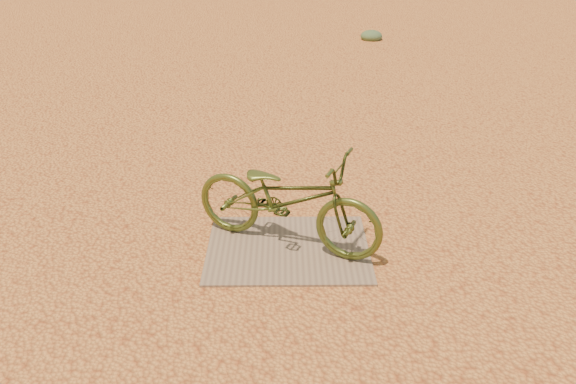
{
  "coord_description": "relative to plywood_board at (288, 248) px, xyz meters",
  "views": [
    {
      "loc": [
        0.37,
        -3.89,
        2.88
      ],
      "look_at": [
        0.41,
        0.52,
        0.6
      ],
      "focal_mm": 35.0,
      "sensor_mm": 36.0,
      "label": 1
    }
  ],
  "objects": [
    {
      "name": "ground",
      "position": [
        -0.41,
        -0.52,
        -0.01
      ],
      "size": [
        120.0,
        120.0,
        0.0
      ],
      "primitive_type": "plane",
      "color": "#D99148",
      "rests_on": "ground"
    },
    {
      "name": "plywood_board",
      "position": [
        0.0,
        0.0,
        0.0
      ],
      "size": [
        1.5,
        1.15,
        0.02
      ],
      "primitive_type": "cube",
      "color": "#7D6956",
      "rests_on": "ground"
    },
    {
      "name": "kale_b",
      "position": [
        2.05,
        9.04,
        -0.01
      ],
      "size": [
        0.51,
        0.51,
        0.28
      ],
      "primitive_type": "ellipsoid",
      "color": "#576F4B",
      "rests_on": "ground"
    },
    {
      "name": "bicycle",
      "position": [
        -0.01,
        0.07,
        0.49
      ],
      "size": [
        1.91,
        1.32,
        0.95
      ],
      "primitive_type": "imported",
      "rotation": [
        0.0,
        0.0,
        1.15
      ],
      "color": "#44531F",
      "rests_on": "plywood_board"
    }
  ]
}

